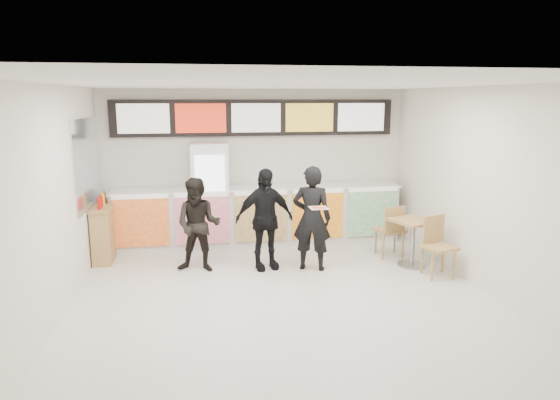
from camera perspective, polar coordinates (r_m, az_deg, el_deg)
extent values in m
plane|color=beige|center=(7.05, 0.85, -12.01)|extent=(7.00, 7.00, 0.00)
plane|color=white|center=(6.47, 0.93, 13.15)|extent=(7.00, 7.00, 0.00)
plane|color=silver|center=(10.02, -2.79, 3.95)|extent=(6.00, 0.00, 6.00)
plane|color=silver|center=(6.74, -25.07, -0.84)|extent=(0.00, 7.00, 7.00)
plane|color=silver|center=(7.73, 23.33, 0.76)|extent=(0.00, 7.00, 7.00)
cube|color=silver|center=(9.80, -2.45, -1.87)|extent=(5.50, 0.70, 1.10)
cube|color=silver|center=(9.68, -2.48, 1.42)|extent=(5.56, 0.76, 0.04)
cube|color=red|center=(9.40, -15.60, -2.52)|extent=(0.99, 0.02, 0.90)
cube|color=#D42F9C|center=(9.34, -8.87, -2.31)|extent=(0.99, 0.02, 0.90)
cube|color=brown|center=(9.42, -2.16, -2.07)|extent=(0.99, 0.02, 0.90)
cube|color=yellow|center=(9.62, 4.35, -1.81)|extent=(0.99, 0.02, 0.90)
cube|color=#22894B|center=(9.94, 10.52, -1.54)|extent=(0.99, 0.02, 0.90)
cube|color=black|center=(9.86, -2.79, 9.38)|extent=(5.50, 0.12, 0.70)
cube|color=silver|center=(9.76, -15.35, 8.96)|extent=(0.95, 0.02, 0.55)
cube|color=red|center=(9.71, -9.04, 9.22)|extent=(0.95, 0.02, 0.55)
cube|color=silver|center=(9.79, -2.74, 9.36)|extent=(0.95, 0.02, 0.55)
cube|color=gold|center=(9.97, 3.40, 9.39)|extent=(0.95, 0.02, 0.55)
cube|color=white|center=(10.26, 9.26, 9.33)|extent=(0.95, 0.02, 0.55)
cube|color=white|center=(9.65, -8.01, 0.56)|extent=(0.70, 0.65, 2.00)
cube|color=white|center=(9.31, -7.95, 0.47)|extent=(0.54, 0.02, 1.50)
cylinder|color=#188930|center=(9.48, -9.12, -3.09)|extent=(0.07, 0.07, 0.22)
cylinder|color=orange|center=(9.48, -8.28, -3.06)|extent=(0.07, 0.07, 0.22)
cylinder|color=red|center=(9.48, -7.43, -3.03)|extent=(0.07, 0.07, 0.22)
cylinder|color=blue|center=(9.49, -6.59, -3.00)|extent=(0.07, 0.07, 0.22)
cylinder|color=orange|center=(9.39, -9.20, -0.84)|extent=(0.07, 0.07, 0.22)
cylinder|color=red|center=(9.39, -8.34, -0.82)|extent=(0.07, 0.07, 0.22)
cylinder|color=blue|center=(9.39, -7.49, -0.79)|extent=(0.07, 0.07, 0.22)
cylinder|color=#188930|center=(9.40, -6.64, -0.76)|extent=(0.07, 0.07, 0.22)
cylinder|color=red|center=(9.32, -9.27, 1.44)|extent=(0.07, 0.07, 0.22)
cylinder|color=blue|center=(9.32, -8.41, 1.47)|extent=(0.07, 0.07, 0.22)
cylinder|color=#188930|center=(9.32, -7.55, 1.50)|extent=(0.07, 0.07, 0.22)
cylinder|color=orange|center=(9.33, -6.69, 1.52)|extent=(0.07, 0.07, 0.22)
cylinder|color=blue|center=(9.26, -9.35, 3.75)|extent=(0.07, 0.07, 0.22)
cylinder|color=#188930|center=(9.26, -8.48, 3.78)|extent=(0.07, 0.07, 0.22)
cylinder|color=orange|center=(9.26, -7.61, 3.81)|extent=(0.07, 0.07, 0.22)
cylinder|color=red|center=(9.27, -6.75, 3.84)|extent=(0.07, 0.07, 0.22)
cube|color=#B2B7BF|center=(9.05, -21.13, 3.98)|extent=(0.01, 2.00, 1.50)
imported|color=black|center=(8.25, 3.65, -2.10)|extent=(0.75, 0.62, 1.75)
imported|color=black|center=(8.29, -9.32, -2.86)|extent=(0.88, 0.76, 1.56)
imported|color=black|center=(8.29, -1.79, -2.20)|extent=(1.06, 0.60, 1.70)
cube|color=beige|center=(7.77, 4.44, -0.90)|extent=(0.28, 0.28, 0.01)
cone|color=#CC7233|center=(7.76, 4.44, -0.83)|extent=(0.36, 0.36, 0.02)
cube|color=tan|center=(8.71, 15.02, -2.33)|extent=(0.82, 0.82, 0.04)
cylinder|color=gray|center=(8.81, 14.89, -4.86)|extent=(0.09, 0.09, 0.78)
cylinder|color=gray|center=(8.92, 14.77, -7.17)|extent=(0.48, 0.48, 0.03)
cube|color=tan|center=(8.38, 17.68, -5.18)|extent=(0.57, 0.57, 0.04)
cube|color=tan|center=(8.49, 17.15, -3.18)|extent=(0.42, 0.17, 0.46)
cube|color=tan|center=(9.21, 12.42, -3.39)|extent=(0.57, 0.57, 0.04)
cube|color=tan|center=(8.97, 12.98, -2.18)|extent=(0.42, 0.17, 0.46)
cube|color=tan|center=(9.33, -19.47, -3.75)|extent=(0.31, 0.83, 0.93)
cube|color=tan|center=(9.22, -19.67, -0.83)|extent=(0.35, 0.87, 0.04)
cylinder|color=red|center=(8.97, -19.96, -0.42)|extent=(0.06, 0.06, 0.19)
cylinder|color=red|center=(9.14, -19.77, -0.20)|extent=(0.06, 0.06, 0.19)
cylinder|color=yellow|center=(9.31, -19.59, 0.02)|extent=(0.06, 0.06, 0.19)
cylinder|color=brown|center=(9.47, -19.42, 0.22)|extent=(0.06, 0.06, 0.19)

